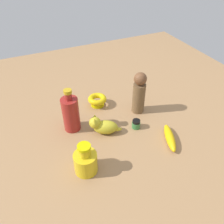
{
  "coord_description": "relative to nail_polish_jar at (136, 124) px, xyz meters",
  "views": [
    {
      "loc": [
        0.79,
        -0.35,
        0.77
      ],
      "look_at": [
        0.0,
        0.0,
        0.07
      ],
      "focal_mm": 36.48,
      "sensor_mm": 36.0,
      "label": 1
    }
  ],
  "objects": [
    {
      "name": "bottle_tall",
      "position": [
        -0.12,
        -0.29,
        0.07
      ],
      "size": [
        0.08,
        0.08,
        0.22
      ],
      "color": "maroon",
      "rests_on": "ground"
    },
    {
      "name": "nail_polish_jar",
      "position": [
        0.0,
        0.0,
        0.0
      ],
      "size": [
        0.04,
        0.04,
        0.05
      ],
      "color": "#337239",
      "rests_on": "ground"
    },
    {
      "name": "cat_figurine",
      "position": [
        -0.03,
        -0.16,
        0.02
      ],
      "size": [
        0.11,
        0.15,
        0.1
      ],
      "color": "gold",
      "rests_on": "ground"
    },
    {
      "name": "person_figure_adult",
      "position": [
        -0.11,
        0.07,
        0.09
      ],
      "size": [
        0.08,
        0.08,
        0.23
      ],
      "color": "brown",
      "rests_on": "ground"
    },
    {
      "name": "banana",
      "position": [
        0.14,
        0.1,
        -0.0
      ],
      "size": [
        0.17,
        0.1,
        0.04
      ],
      "primitive_type": "ellipsoid",
      "rotation": [
        0.0,
        0.0,
        5.89
      ],
      "color": "gold",
      "rests_on": "ground"
    },
    {
      "name": "bowl",
      "position": [
        -0.25,
        -0.11,
        0.01
      ],
      "size": [
        0.1,
        0.1,
        0.06
      ],
      "color": "#C6BB06",
      "rests_on": "ground"
    },
    {
      "name": "bottle_short",
      "position": [
        0.14,
        -0.31,
        0.03
      ],
      "size": [
        0.09,
        0.09,
        0.14
      ],
      "color": "gold",
      "rests_on": "ground"
    },
    {
      "name": "ground",
      "position": [
        -0.08,
        -0.09,
        -0.02
      ],
      "size": [
        2.0,
        2.0,
        0.0
      ],
      "primitive_type": "plane",
      "color": "#936D47"
    }
  ]
}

